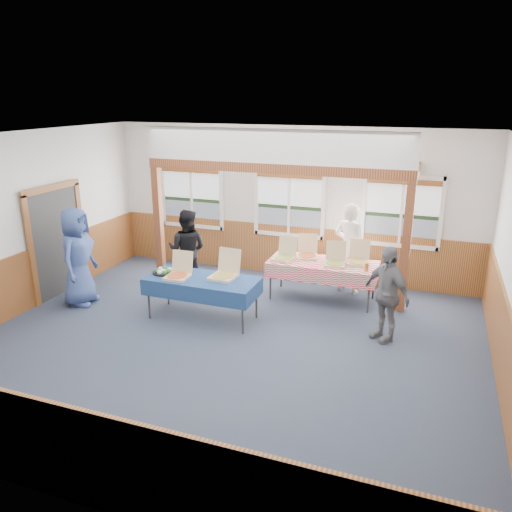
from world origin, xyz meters
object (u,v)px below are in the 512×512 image
Objects in this scene: table_right at (323,264)px; table_left at (202,281)px; woman_black at (187,250)px; woman_white at (349,248)px; person_grey at (386,294)px; man_blue at (78,257)px.

table_left is at bearing -148.53° from table_right.
table_left is 1.53m from woman_black.
woman_white is at bearing 27.25° from table_left.
person_grey is at bearing 159.48° from woman_black.
table_left is at bearing -96.23° from man_blue.
woman_black is 1.05× the size of person_grey.
table_right is 1.38× the size of person_grey.
table_left is 0.97× the size of table_right.
table_left is 2.39m from table_right.
woman_white reaches higher than person_grey.
table_left is 1.29× the size of woman_black.
woman_white is at bearing -73.54° from man_blue.
woman_white is 1.15× the size of person_grey.
woman_white is at bearing -170.75° from woman_black.
table_left is at bearing 63.81° from woman_white.
woman_black is (-2.70, -0.37, 0.12)m from table_right.
man_blue reaches higher than woman_white.
table_left is 3.11m from person_grey.
table_right is 1.20× the size of woman_white.
woman_white is (2.17, 2.16, 0.20)m from table_left.
woman_white is (0.39, 0.57, 0.20)m from table_right.
woman_white reaches higher than table_left.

